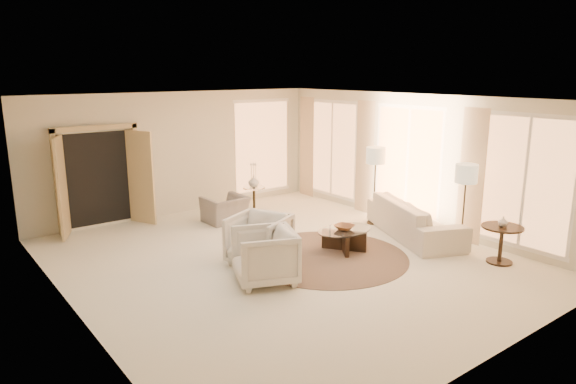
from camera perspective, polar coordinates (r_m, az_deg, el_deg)
room at (r=8.73m, az=-0.49°, el=1.05°), size 7.04×8.04×2.83m
windows_right at (r=11.19m, az=13.47°, el=3.16°), size 0.10×6.40×2.40m
window_back_corner at (r=13.22m, az=-2.84°, el=5.03°), size 1.70×0.10×2.40m
curtains_right at (r=11.74m, az=9.91°, el=3.54°), size 0.06×5.20×2.60m
french_doors at (r=11.33m, az=-20.17°, el=1.37°), size 1.95×0.66×2.16m
area_rug at (r=9.30m, az=4.28°, el=-7.17°), size 3.27×3.27×0.01m
sofa at (r=10.60m, az=13.87°, el=-2.88°), size 1.89×2.69×0.73m
armchair_left at (r=8.87m, az=-3.23°, el=-4.99°), size 1.17×1.20×0.94m
armchair_right at (r=8.08m, az=-2.61°, el=-6.84°), size 1.14×1.17×0.94m
accent_chair at (r=11.33m, az=-7.01°, el=-1.44°), size 0.91×0.61×0.77m
coffee_table at (r=9.57m, az=6.26°, el=-5.02°), size 1.12×1.12×0.41m
end_table at (r=9.59m, az=22.63°, el=-4.72°), size 0.70×0.70×0.66m
side_table at (r=12.06m, az=-3.79°, el=-0.55°), size 0.52×0.52×0.61m
floor_lamp_near at (r=11.08m, az=9.73°, el=3.63°), size 0.41×0.41×1.68m
floor_lamp_far at (r=9.76m, az=19.18°, el=1.52°), size 0.39×0.39×1.63m
bowl at (r=9.51m, az=6.29°, el=-3.91°), size 0.43×0.43×0.09m
end_vase at (r=9.51m, az=22.79°, el=-3.07°), size 0.19×0.19×0.17m
side_vase at (r=11.98m, az=-3.82°, el=1.19°), size 0.34×0.34×0.27m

